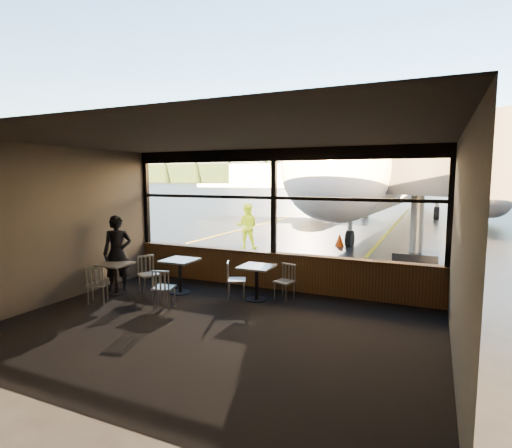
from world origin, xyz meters
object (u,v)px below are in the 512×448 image
Objects in this scene: cafe_table_mid at (180,276)px; cafe_table_left at (116,279)px; airliner at (400,133)px; jet_bridge at (434,193)px; cafe_table_near at (257,283)px; chair_mid_s at (164,288)px; chair_left_s at (98,284)px; cone_wing at (313,211)px; chair_mid_w at (149,275)px; cone_nose at (339,240)px; chair_near_w at (236,280)px; chair_near_n at (284,282)px; passenger at (117,253)px; ground_crew at (247,226)px.

cafe_table_mid reaches higher than cafe_table_left.
airliner is 50.33× the size of cafe_table_left.
cafe_table_near is (-3.59, -6.57, -1.88)m from jet_bridge.
chair_left_s is (-1.58, -0.32, -0.01)m from chair_mid_s.
cafe_table_near is at bearing -2.87° from chair_left_s.
cafe_table_mid is 0.98× the size of chair_left_s.
chair_left_s reaches higher than cone_wing.
chair_mid_w is 1.78× the size of cone_nose.
chair_near_w is at bearing -91.22° from airliner.
chair_left_s is (-3.73, -1.93, 0.01)m from chair_near_n.
passenger is 3.31× the size of cone_wing.
cafe_table_near is at bearing -77.10° from cone_wing.
chair_mid_s is at bearing -12.58° from cafe_table_left.
chair_near_w is 6.71m from ground_crew.
chair_left_s is 1.50× the size of cone_wing.
cone_wing is at bearing 102.90° from cafe_table_near.
jet_bridge is (2.32, -14.29, -3.52)m from airliner.
ground_crew is at bearing -83.43° from cone_wing.
chair_near_n is 3.27m from chair_mid_w.
jet_bridge is at bearing -60.15° from cone_wing.
chair_left_s reaches higher than cone_nose.
cone_wing is (-2.31, 21.93, -0.18)m from chair_mid_w.
chair_near_w is at bearing -1.11° from chair_left_s.
cafe_table_left is 0.81m from chair_mid_w.
chair_left_s is at bearing -85.71° from cone_wing.
cone_wing is at bearing 178.98° from airliner.
chair_mid_s is at bearing -72.33° from cafe_table_mid.
cone_wing is (-1.59, 22.28, -0.09)m from cafe_table_left.
chair_near_w is at bearing -78.33° from cone_wing.
ground_crew reaches higher than chair_near_w.
jet_bridge is 10.79m from chair_left_s.
ground_crew is 3.16× the size of cone_wing.
cafe_table_near is at bearing 7.24° from cafe_table_mid.
cafe_table_mid is at bearing -95.15° from airliner.
chair_mid_s is 7.50m from ground_crew.
cafe_table_left is at bearing -35.50° from chair_mid_w.
jet_bridge reaches higher than chair_left_s.
ground_crew is (-2.67, 6.14, 0.45)m from chair_near_w.
cone_nose is at bearing 89.13° from cafe_table_near.
chair_near_n reaches higher than cone_wing.
chair_mid_w reaches higher than chair_near_w.
jet_bridge reaches higher than chair_near_w.
chair_left_s is (-1.23, -1.40, 0.01)m from cafe_table_mid.
chair_near_n is 7.78m from cone_nose.
chair_mid_w is (-2.58, -0.59, 0.06)m from cafe_table_near.
chair_near_w reaches higher than cone_nose.
cafe_table_near is at bearing 24.57° from chair_mid_s.
cafe_table_mid is 2.55m from chair_near_n.
chair_mid_w is 22.05m from cone_wing.
chair_near_n is 0.44× the size of passenger.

